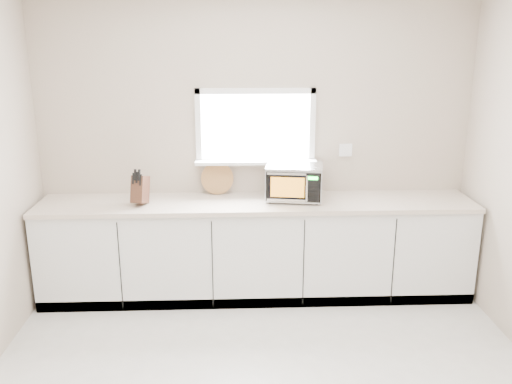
{
  "coord_description": "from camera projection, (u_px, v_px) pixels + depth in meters",
  "views": [
    {
      "loc": [
        -0.2,
        -2.97,
        2.35
      ],
      "look_at": [
        -0.01,
        1.55,
        1.05
      ],
      "focal_mm": 38.0,
      "sensor_mm": 36.0,
      "label": 1
    }
  ],
  "objects": [
    {
      "name": "cutting_board",
      "position": [
        217.0,
        178.0,
        5.06
      ],
      "size": [
        0.3,
        0.07,
        0.3
      ],
      "primitive_type": "cylinder",
      "rotation": [
        1.4,
        0.0,
        0.0
      ],
      "color": "#B07644",
      "rests_on": "countertop"
    },
    {
      "name": "knife_block",
      "position": [
        140.0,
        189.0,
        4.74
      ],
      "size": [
        0.16,
        0.25,
        0.33
      ],
      "rotation": [
        0.0,
        0.0,
        -0.22
      ],
      "color": "#402216",
      "rests_on": "countertop"
    },
    {
      "name": "coffee_grinder",
      "position": [
        308.0,
        188.0,
        4.89
      ],
      "size": [
        0.14,
        0.14,
        0.22
      ],
      "rotation": [
        0.0,
        0.0,
        0.1
      ],
      "color": "silver",
      "rests_on": "countertop"
    },
    {
      "name": "cabinets",
      "position": [
        257.0,
        250.0,
        5.02
      ],
      "size": [
        3.92,
        0.6,
        0.88
      ],
      "primitive_type": "cube",
      "color": "silver",
      "rests_on": "ground"
    },
    {
      "name": "microwave",
      "position": [
        294.0,
        181.0,
        4.89
      ],
      "size": [
        0.55,
        0.47,
        0.32
      ],
      "rotation": [
        0.0,
        0.0,
        -0.16
      ],
      "color": "black",
      "rests_on": "countertop"
    },
    {
      "name": "countertop",
      "position": [
        257.0,
        203.0,
        4.89
      ],
      "size": [
        3.92,
        0.64,
        0.04
      ],
      "primitive_type": "cube",
      "color": "beige",
      "rests_on": "cabinets"
    },
    {
      "name": "back_wall",
      "position": [
        255.0,
        146.0,
        5.05
      ],
      "size": [
        4.0,
        0.17,
        2.7
      ],
      "color": "#B8A992",
      "rests_on": "ground"
    }
  ]
}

